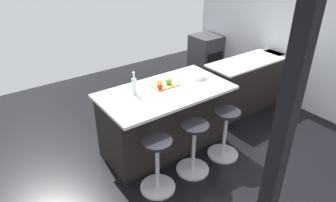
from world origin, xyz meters
TOP-DOWN VIEW (x-y plane):
  - ground_plane at (0.00, 0.00)m, footprint 6.77×6.77m
  - interior_partition_left at (-2.60, 0.00)m, footprint 0.12×4.83m
  - sink_cabinet at (-2.26, -0.30)m, footprint 2.56×0.60m
  - oven_range at (-2.25, -1.93)m, footprint 0.60×0.61m
  - kitchen_island at (0.16, -0.15)m, footprint 1.80×0.98m
  - stool_by_window at (-0.41, 0.52)m, footprint 0.44×0.44m
  - stool_middle at (0.16, 0.52)m, footprint 0.44×0.44m
  - stool_near_camera at (0.72, 0.52)m, footprint 0.44×0.44m
  - cutting_board at (0.08, -0.22)m, footprint 0.36×0.24m
  - apple_green at (0.03, -0.20)m, footprint 0.09×0.09m
  - apple_yellow at (0.16, -0.25)m, footprint 0.08×0.08m
  - apple_red at (0.22, -0.14)m, footprint 0.07×0.07m
  - water_bottle at (0.55, -0.25)m, footprint 0.06×0.06m
  - fruit_bowl at (-0.47, -0.15)m, footprint 0.21×0.21m

SIDE VIEW (x-z plane):
  - ground_plane at x=0.00m, z-range 0.00..0.00m
  - stool_by_window at x=-0.41m, z-range -0.02..0.71m
  - stool_middle at x=0.16m, z-range -0.02..0.71m
  - stool_near_camera at x=0.72m, z-range -0.02..0.71m
  - oven_range at x=-2.25m, z-range 0.00..0.87m
  - sink_cabinet at x=-2.26m, z-range -0.13..1.04m
  - kitchen_island at x=0.16m, z-range 0.01..0.96m
  - cutting_board at x=0.08m, z-range 0.95..0.97m
  - fruit_bowl at x=-0.47m, z-range 0.96..1.03m
  - apple_red at x=0.22m, z-range 0.97..1.05m
  - apple_yellow at x=0.16m, z-range 0.97..1.05m
  - apple_green at x=0.03m, z-range 0.97..1.06m
  - water_bottle at x=0.55m, z-range 0.92..1.23m
  - interior_partition_left at x=-2.60m, z-range 0.00..2.93m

